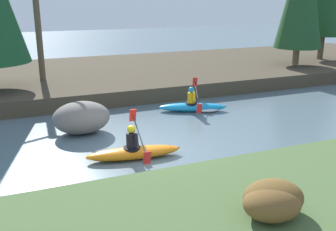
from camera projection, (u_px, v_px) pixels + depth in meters
The scene contains 8 objects.
ground_plane at pixel (148, 153), 11.63m from camera, with size 90.00×90.00×0.00m, color slate.
riverbank_far at pixel (81, 78), 20.71m from camera, with size 44.00×10.50×0.66m.
bare_tree_mid_upstream at pixel (38, 26), 17.86m from camera, with size 2.93×2.89×5.26m.
shrub_clump_nearest at pixel (272, 203), 6.84m from camera, with size 1.07×0.89×0.58m.
shrub_clump_second at pixel (273, 198), 6.99m from camera, with size 1.13×0.94×0.61m.
kayaker_lead at pixel (195, 106), 15.80m from camera, with size 2.74×1.99×1.20m.
kayaker_middle at pixel (134, 151), 11.17m from camera, with size 2.80×2.07×1.20m.
boulder_midstream at pixel (81, 118), 13.18m from camera, with size 1.92×1.50×1.08m.
Camera 1 is at (-3.61, -10.21, 4.44)m, focal length 42.00 mm.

